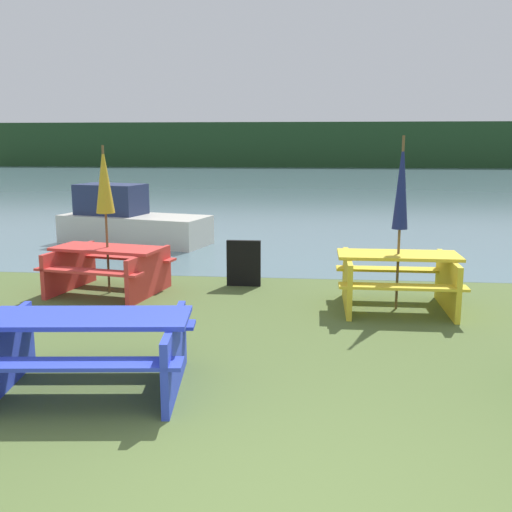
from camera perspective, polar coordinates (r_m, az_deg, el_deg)
name	(u,v)px	position (r m, az deg, el deg)	size (l,w,h in m)	color
water	(313,182)	(35.11, 5.43, 7.04)	(60.00, 50.00, 0.00)	slate
far_treeline	(315,145)	(55.04, 5.60, 10.50)	(80.00, 1.60, 4.00)	#1E3D1E
picnic_table_blue	(89,343)	(5.89, -15.64, -8.02)	(2.03, 1.57, 0.72)	blue
picnic_table_yellow	(397,276)	(8.58, 13.31, -1.86)	(1.67, 1.39, 0.79)	yellow
picnic_table_red	(108,265)	(9.51, -13.90, -0.83)	(1.92, 1.69, 0.72)	red
umbrella_navy	(402,185)	(8.39, 13.69, 6.59)	(0.21, 0.21, 2.40)	brown
umbrella_gold	(104,181)	(9.34, -14.26, 6.95)	(0.28, 0.28, 2.26)	brown
boat	(129,222)	(14.12, -11.99, 3.21)	(3.62, 2.11, 1.35)	beige
signboard	(244,263)	(9.69, -1.18, -0.70)	(0.55, 0.08, 0.75)	black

